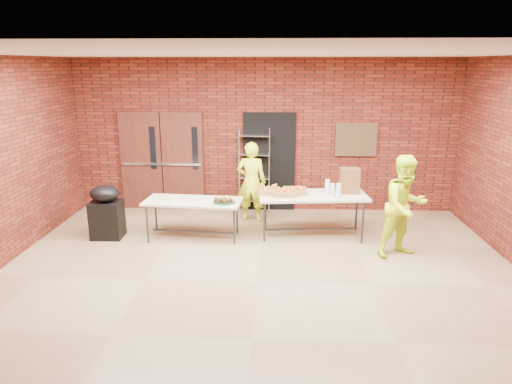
{
  "coord_description": "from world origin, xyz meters",
  "views": [
    {
      "loc": [
        0.26,
        -6.04,
        3.07
      ],
      "look_at": [
        -0.09,
        1.4,
        0.97
      ],
      "focal_mm": 32.0,
      "sensor_mm": 36.0,
      "label": 1
    }
  ],
  "objects_px": {
    "wire_rack": "(254,171)",
    "covered_grill": "(106,212)",
    "table_right": "(313,198)",
    "coffee_dispenser": "(349,181)",
    "volunteer_woman": "(251,182)",
    "volunteer_man": "(405,207)",
    "table_left": "(193,204)"
  },
  "relations": [
    {
      "from": "volunteer_woman",
      "to": "volunteer_man",
      "type": "distance_m",
      "value": 3.05
    },
    {
      "from": "wire_rack",
      "to": "covered_grill",
      "type": "height_order",
      "value": "wire_rack"
    },
    {
      "from": "wire_rack",
      "to": "table_left",
      "type": "relative_size",
      "value": 1.0
    },
    {
      "from": "coffee_dispenser",
      "to": "volunteer_woman",
      "type": "height_order",
      "value": "volunteer_woman"
    },
    {
      "from": "table_left",
      "to": "table_right",
      "type": "bearing_deg",
      "value": 9.61
    },
    {
      "from": "table_left",
      "to": "table_right",
      "type": "distance_m",
      "value": 2.16
    },
    {
      "from": "table_right",
      "to": "coffee_dispenser",
      "type": "xyz_separation_m",
      "value": [
        0.67,
        0.16,
        0.29
      ]
    },
    {
      "from": "coffee_dispenser",
      "to": "volunteer_woman",
      "type": "xyz_separation_m",
      "value": [
        -1.82,
        0.65,
        -0.22
      ]
    },
    {
      "from": "volunteer_man",
      "to": "volunteer_woman",
      "type": "bearing_deg",
      "value": 123.97
    },
    {
      "from": "table_right",
      "to": "volunteer_man",
      "type": "height_order",
      "value": "volunteer_man"
    },
    {
      "from": "wire_rack",
      "to": "volunteer_woman",
      "type": "distance_m",
      "value": 0.62
    },
    {
      "from": "covered_grill",
      "to": "volunteer_woman",
      "type": "relative_size",
      "value": 0.61
    },
    {
      "from": "volunteer_man",
      "to": "wire_rack",
      "type": "bearing_deg",
      "value": 114.87
    },
    {
      "from": "table_right",
      "to": "coffee_dispenser",
      "type": "relative_size",
      "value": 4.47
    },
    {
      "from": "table_right",
      "to": "covered_grill",
      "type": "distance_m",
      "value": 3.74
    },
    {
      "from": "table_right",
      "to": "volunteer_woman",
      "type": "distance_m",
      "value": 1.41
    },
    {
      "from": "table_right",
      "to": "covered_grill",
      "type": "bearing_deg",
      "value": 178.54
    },
    {
      "from": "covered_grill",
      "to": "volunteer_woman",
      "type": "height_order",
      "value": "volunteer_woman"
    },
    {
      "from": "covered_grill",
      "to": "volunteer_man",
      "type": "height_order",
      "value": "volunteer_man"
    },
    {
      "from": "volunteer_woman",
      "to": "table_right",
      "type": "bearing_deg",
      "value": 151.8
    },
    {
      "from": "coffee_dispenser",
      "to": "table_right",
      "type": "bearing_deg",
      "value": -166.21
    },
    {
      "from": "table_left",
      "to": "coffee_dispenser",
      "type": "xyz_separation_m",
      "value": [
        2.82,
        0.35,
        0.37
      ]
    },
    {
      "from": "table_left",
      "to": "volunteer_woman",
      "type": "distance_m",
      "value": 1.42
    },
    {
      "from": "covered_grill",
      "to": "volunteer_man",
      "type": "distance_m",
      "value": 5.19
    },
    {
      "from": "covered_grill",
      "to": "volunteer_man",
      "type": "relative_size",
      "value": 0.58
    },
    {
      "from": "coffee_dispenser",
      "to": "volunteer_woman",
      "type": "relative_size",
      "value": 0.28
    },
    {
      "from": "wire_rack",
      "to": "volunteer_man",
      "type": "bearing_deg",
      "value": -36.67
    },
    {
      "from": "covered_grill",
      "to": "volunteer_woman",
      "type": "bearing_deg",
      "value": 21.16
    },
    {
      "from": "covered_grill",
      "to": "volunteer_woman",
      "type": "xyz_separation_m",
      "value": [
        2.57,
        1.05,
        0.31
      ]
    },
    {
      "from": "table_left",
      "to": "covered_grill",
      "type": "relative_size",
      "value": 1.81
    },
    {
      "from": "wire_rack",
      "to": "table_right",
      "type": "distance_m",
      "value": 1.83
    },
    {
      "from": "table_right",
      "to": "covered_grill",
      "type": "relative_size",
      "value": 2.04
    }
  ]
}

